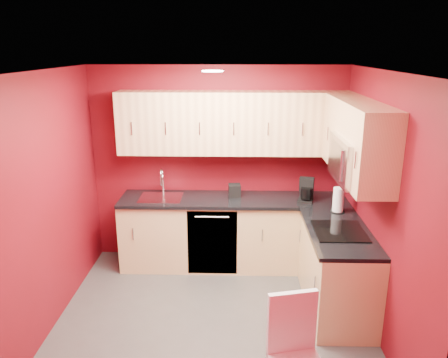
{
  "coord_description": "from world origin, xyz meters",
  "views": [
    {
      "loc": [
        0.22,
        -3.9,
        2.7
      ],
      "look_at": [
        0.1,
        0.55,
        1.35
      ],
      "focal_mm": 35.0,
      "sensor_mm": 36.0,
      "label": 1
    }
  ],
  "objects_px": {
    "coffee_maker": "(306,190)",
    "napkin_holder": "(235,191)",
    "microwave": "(357,160)",
    "paper_towel": "(338,200)",
    "sink": "(161,195)"
  },
  "relations": [
    {
      "from": "coffee_maker",
      "to": "napkin_holder",
      "type": "height_order",
      "value": "coffee_maker"
    },
    {
      "from": "microwave",
      "to": "napkin_holder",
      "type": "bearing_deg",
      "value": 138.19
    },
    {
      "from": "coffee_maker",
      "to": "paper_towel",
      "type": "bearing_deg",
      "value": -31.72
    },
    {
      "from": "coffee_maker",
      "to": "napkin_holder",
      "type": "xyz_separation_m",
      "value": [
        -0.86,
        0.16,
        -0.06
      ]
    },
    {
      "from": "microwave",
      "to": "coffee_maker",
      "type": "bearing_deg",
      "value": 109.89
    },
    {
      "from": "coffee_maker",
      "to": "microwave",
      "type": "bearing_deg",
      "value": -55.01
    },
    {
      "from": "sink",
      "to": "napkin_holder",
      "type": "height_order",
      "value": "sink"
    },
    {
      "from": "sink",
      "to": "microwave",
      "type": "bearing_deg",
      "value": -25.6
    },
    {
      "from": "microwave",
      "to": "sink",
      "type": "relative_size",
      "value": 1.46
    },
    {
      "from": "coffee_maker",
      "to": "paper_towel",
      "type": "relative_size",
      "value": 1.01
    },
    {
      "from": "sink",
      "to": "paper_towel",
      "type": "relative_size",
      "value": 1.84
    },
    {
      "from": "sink",
      "to": "coffee_maker",
      "type": "xyz_separation_m",
      "value": [
        1.77,
        -0.11,
        0.11
      ]
    },
    {
      "from": "napkin_holder",
      "to": "coffee_maker",
      "type": "bearing_deg",
      "value": -10.77
    },
    {
      "from": "paper_towel",
      "to": "sink",
      "type": "bearing_deg",
      "value": 167.95
    },
    {
      "from": "sink",
      "to": "paper_towel",
      "type": "distance_m",
      "value": 2.13
    }
  ]
}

